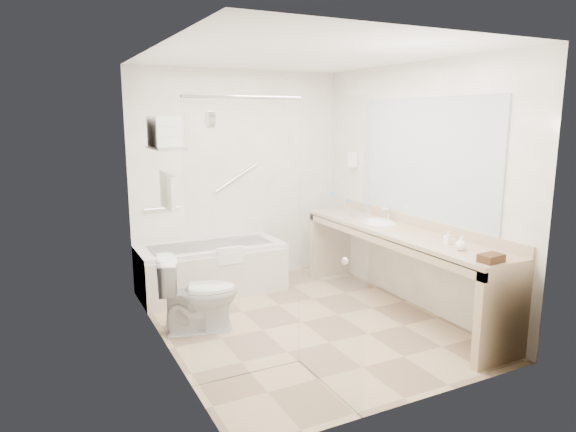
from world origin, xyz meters
name	(u,v)px	position (x,y,z in m)	size (l,w,h in m)	color
floor	(302,322)	(0.00, 0.00, 0.00)	(3.20, 3.20, 0.00)	tan
ceiling	(303,55)	(0.00, 0.00, 2.50)	(2.60, 3.20, 0.10)	white
wall_back	(239,177)	(0.00, 1.60, 1.25)	(2.60, 0.10, 2.50)	white
wall_front	(419,229)	(0.00, -1.60, 1.25)	(2.60, 0.10, 2.50)	white
wall_left	(162,206)	(-1.30, 0.00, 1.25)	(0.10, 3.20, 2.50)	white
wall_right	(413,187)	(1.30, 0.00, 1.25)	(0.10, 3.20, 2.50)	white
bathtub	(211,268)	(-0.50, 1.24, 0.28)	(1.60, 0.73, 0.59)	silver
grab_bar_short	(162,208)	(-0.95, 1.56, 0.95)	(0.03, 0.03, 0.40)	silver
grab_bar_long	(237,178)	(-0.05, 1.56, 1.25)	(0.03, 0.03, 0.60)	silver
shower_enclosure	(286,244)	(-0.63, -0.93, 1.07)	(0.96, 0.91, 2.11)	silver
towel_shelf	(165,141)	(-1.17, 0.35, 1.75)	(0.24, 0.55, 0.81)	silver
vanity_counter	(398,250)	(1.02, -0.15, 0.64)	(0.55, 2.70, 0.95)	tan
sink	(378,225)	(1.05, 0.25, 0.82)	(0.40, 0.52, 0.14)	silver
faucet	(389,214)	(1.20, 0.25, 0.93)	(0.03, 0.03, 0.14)	silver
mirror	(423,159)	(1.29, -0.15, 1.55)	(0.02, 2.00, 1.20)	#B5BBC2
hairdryer_unit	(353,160)	(1.25, 1.05, 1.45)	(0.08, 0.10, 0.18)	white
toilet	(198,294)	(-0.95, 0.26, 0.36)	(0.41, 0.73, 0.71)	silver
amenity_basket	(491,258)	(0.92, -1.40, 0.88)	(0.19, 0.13, 0.06)	#482F19
soap_bottle_a	(447,241)	(1.03, -0.82, 0.88)	(0.05, 0.12, 0.05)	white
soap_bottle_b	(461,245)	(0.98, -1.03, 0.90)	(0.10, 0.12, 0.10)	white
water_bottle_left	(332,202)	(1.00, 1.10, 0.95)	(0.07, 0.07, 0.22)	silver
water_bottle_mid	(368,213)	(1.01, 0.37, 0.93)	(0.05, 0.05, 0.18)	silver
water_bottle_right	(350,209)	(0.93, 0.60, 0.94)	(0.06, 0.06, 0.21)	silver
drinking_glass_near	(363,219)	(0.89, 0.29, 0.89)	(0.07, 0.07, 0.08)	silver
drinking_glass_far	(354,213)	(0.98, 0.59, 0.90)	(0.07, 0.07, 0.09)	silver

